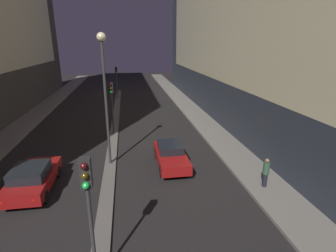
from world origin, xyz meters
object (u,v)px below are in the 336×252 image
traffic_light_near (88,195)px  pedestrian_on_right_sidewalk (266,172)px  car_left_lane (33,178)px  street_lamp (104,78)px  car_right_lane (171,155)px  traffic_light_mid (111,97)px  traffic_light_far (116,76)px

traffic_light_near → pedestrian_on_right_sidewalk: (8.25, 4.52, -2.28)m
car_left_lane → pedestrian_on_right_sidewalk: bearing=-8.2°
street_lamp → car_left_lane: 6.57m
car_right_lane → traffic_light_mid: bearing=120.4°
traffic_light_near → traffic_light_far: size_ratio=1.00×
traffic_light_near → traffic_light_mid: 14.57m
traffic_light_near → car_left_lane: traffic_light_near is taller
traffic_light_mid → traffic_light_far: (0.00, 14.27, 0.00)m
car_left_lane → pedestrian_on_right_sidewalk: 12.17m
traffic_light_near → traffic_light_mid: bearing=90.0°
traffic_light_far → car_right_lane: bearing=-79.6°
car_left_lane → pedestrian_on_right_sidewalk: pedestrian_on_right_sidewalk is taller
traffic_light_mid → street_lamp: bearing=-90.0°
street_lamp → car_left_lane: (-3.80, -2.53, -4.73)m
street_lamp → car_right_lane: 6.14m
traffic_light_near → car_right_lane: bearing=64.9°
traffic_light_far → car_left_lane: size_ratio=1.00×
street_lamp → pedestrian_on_right_sidewalk: (8.25, -4.27, -4.48)m
street_lamp → car_right_lane: size_ratio=1.85×
street_lamp → pedestrian_on_right_sidewalk: 10.31m
street_lamp → pedestrian_on_right_sidewalk: street_lamp is taller
car_right_lane → pedestrian_on_right_sidewalk: size_ratio=2.67×
traffic_light_near → traffic_light_mid: size_ratio=1.00×
traffic_light_far → street_lamp: 20.16m
traffic_light_mid → pedestrian_on_right_sidewalk: size_ratio=2.69×
traffic_light_near → street_lamp: size_ratio=0.55×
street_lamp → car_right_lane: (3.80, -0.69, -4.77)m
car_right_lane → pedestrian_on_right_sidewalk: 5.72m
traffic_light_mid → pedestrian_on_right_sidewalk: bearing=-50.6°
traffic_light_far → street_lamp: street_lamp is taller
pedestrian_on_right_sidewalk → traffic_light_mid: bearing=129.4°
car_right_lane → car_left_lane: bearing=-166.3°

